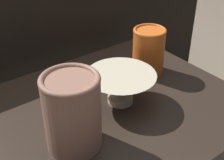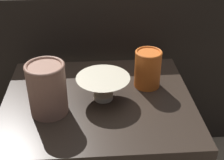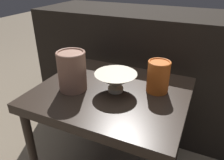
% 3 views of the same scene
% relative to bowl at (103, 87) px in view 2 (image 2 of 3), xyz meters
% --- Properties ---
extents(table, '(0.62, 0.53, 0.52)m').
position_rel_bowl_xyz_m(table, '(-0.02, 0.00, -0.11)').
color(table, '#2D231C').
rests_on(table, ground_plane).
extents(couch_backdrop, '(1.44, 0.50, 0.75)m').
position_rel_bowl_xyz_m(couch_backdrop, '(-0.02, 0.60, -0.19)').
color(couch_backdrop, black).
rests_on(couch_backdrop, ground_plane).
extents(bowl, '(0.17, 0.17, 0.08)m').
position_rel_bowl_xyz_m(bowl, '(0.00, 0.00, 0.00)').
color(bowl, beige).
rests_on(bowl, table).
extents(vase_textured_left, '(0.12, 0.12, 0.17)m').
position_rel_bowl_xyz_m(vase_textured_left, '(-0.17, -0.06, 0.04)').
color(vase_textured_left, '#996B56').
rests_on(vase_textured_left, table).
extents(vase_colorful_right, '(0.09, 0.09, 0.13)m').
position_rel_bowl_xyz_m(vase_colorful_right, '(0.16, 0.07, 0.02)').
color(vase_colorful_right, orange).
rests_on(vase_colorful_right, table).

